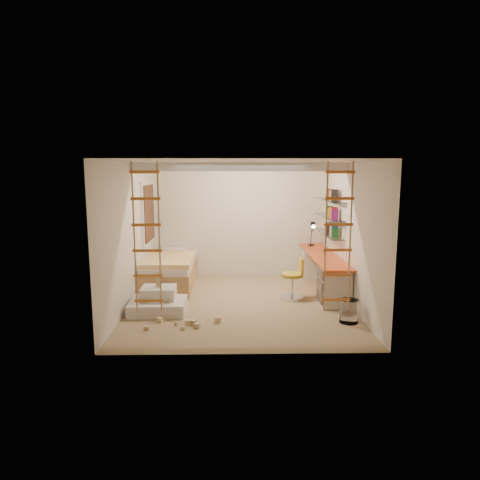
{
  "coord_description": "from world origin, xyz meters",
  "views": [
    {
      "loc": [
        -0.16,
        -7.7,
        2.44
      ],
      "look_at": [
        0.0,
        0.3,
        1.15
      ],
      "focal_mm": 32.0,
      "sensor_mm": 36.0,
      "label": 1
    }
  ],
  "objects_px": {
    "swivel_chair": "(293,283)",
    "play_platform": "(158,302)",
    "desk": "(323,271)",
    "bed": "(170,271)"
  },
  "relations": [
    {
      "from": "desk",
      "to": "play_platform",
      "type": "height_order",
      "value": "desk"
    },
    {
      "from": "bed",
      "to": "swivel_chair",
      "type": "xyz_separation_m",
      "value": [
        2.51,
        -0.93,
        -0.03
      ]
    },
    {
      "from": "swivel_chair",
      "to": "play_platform",
      "type": "height_order",
      "value": "swivel_chair"
    },
    {
      "from": "desk",
      "to": "swivel_chair",
      "type": "xyz_separation_m",
      "value": [
        -0.69,
        -0.57,
        -0.11
      ]
    },
    {
      "from": "play_platform",
      "to": "bed",
      "type": "bearing_deg",
      "value": 91.02
    },
    {
      "from": "play_platform",
      "to": "swivel_chair",
      "type": "bearing_deg",
      "value": 16.81
    },
    {
      "from": "desk",
      "to": "play_platform",
      "type": "xyz_separation_m",
      "value": [
        -3.17,
        -1.32,
        -0.24
      ]
    },
    {
      "from": "bed",
      "to": "play_platform",
      "type": "relative_size",
      "value": 2.06
    },
    {
      "from": "desk",
      "to": "play_platform",
      "type": "distance_m",
      "value": 3.44
    },
    {
      "from": "bed",
      "to": "swivel_chair",
      "type": "height_order",
      "value": "swivel_chair"
    }
  ]
}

